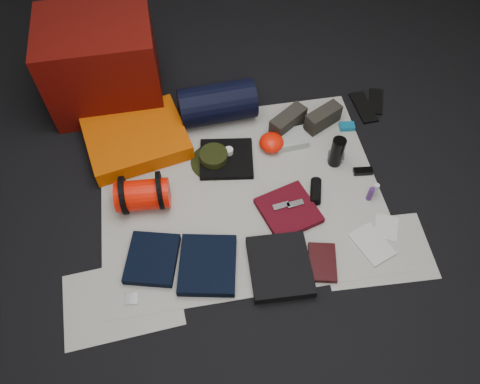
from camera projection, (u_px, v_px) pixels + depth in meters
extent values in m
cube|color=black|center=(241.00, 192.00, 2.73)|extent=(4.50, 4.50, 0.02)
cube|color=beige|center=(241.00, 191.00, 2.72)|extent=(1.60, 1.30, 0.01)
cube|color=beige|center=(122.00, 300.00, 2.35)|extent=(0.61, 0.44, 0.00)
cube|color=beige|center=(376.00, 250.00, 2.50)|extent=(0.60, 0.43, 0.00)
cube|color=#540A06|center=(102.00, 63.00, 2.93)|extent=(0.69, 0.58, 0.57)
cube|color=#D35002|center=(136.00, 139.00, 2.87)|extent=(0.67, 0.59, 0.11)
cylinder|color=#FF1604|center=(143.00, 195.00, 2.60)|extent=(0.30, 0.19, 0.17)
cylinder|color=black|center=(124.00, 195.00, 2.57)|extent=(0.02, 0.22, 0.22)
cylinder|color=black|center=(160.00, 190.00, 2.59)|extent=(0.03, 0.22, 0.22)
cylinder|color=black|center=(217.00, 103.00, 2.94)|extent=(0.49, 0.28, 0.25)
cylinder|color=black|center=(214.00, 162.00, 2.83)|extent=(0.33, 0.33, 0.01)
cylinder|color=black|center=(214.00, 157.00, 2.80)|extent=(0.17, 0.17, 0.07)
cube|color=#2C2923|center=(288.00, 122.00, 2.94)|extent=(0.26, 0.22, 0.13)
cube|color=#2C2923|center=(323.00, 118.00, 2.96)|extent=(0.26, 0.19, 0.12)
cube|color=black|center=(363.00, 107.00, 3.09)|extent=(0.12, 0.28, 0.02)
cube|color=black|center=(376.00, 102.00, 3.12)|extent=(0.16, 0.25, 0.01)
cube|color=black|center=(152.00, 259.00, 2.45)|extent=(0.32, 0.35, 0.05)
cube|color=black|center=(208.00, 265.00, 2.42)|extent=(0.35, 0.38, 0.05)
cube|color=black|center=(280.00, 266.00, 2.42)|extent=(0.33, 0.37, 0.06)
cube|color=black|center=(226.00, 159.00, 2.83)|extent=(0.36, 0.34, 0.03)
cube|color=#4D0812|center=(289.00, 210.00, 2.62)|extent=(0.36, 0.36, 0.04)
ellipsoid|color=#FF1604|center=(272.00, 142.00, 2.86)|extent=(0.15, 0.15, 0.10)
cube|color=#9BA39B|center=(290.00, 139.00, 2.91)|extent=(0.21, 0.16, 0.05)
cylinder|color=black|center=(337.00, 152.00, 2.75)|extent=(0.09, 0.09, 0.20)
cylinder|color=black|center=(316.00, 191.00, 2.68)|extent=(0.11, 0.17, 0.06)
cube|color=#A4A4A9|center=(336.00, 157.00, 2.83)|extent=(0.11, 0.09, 0.04)
cube|color=#0D6084|center=(347.00, 126.00, 2.98)|extent=(0.10, 0.07, 0.03)
cylinder|color=#452067|center=(370.00, 194.00, 2.65)|extent=(0.04, 0.04, 0.10)
cylinder|color=beige|center=(375.00, 190.00, 2.66)|extent=(0.03, 0.03, 0.09)
cube|color=black|center=(322.00, 262.00, 2.44)|extent=(0.19, 0.24, 0.03)
cube|color=beige|center=(372.00, 244.00, 2.51)|extent=(0.22, 0.26, 0.01)
cube|color=beige|center=(387.00, 227.00, 2.58)|extent=(0.18, 0.20, 0.01)
cube|color=black|center=(363.00, 171.00, 2.78)|extent=(0.12, 0.06, 0.03)
cube|color=#A4A4A9|center=(131.00, 299.00, 2.34)|extent=(0.06, 0.06, 0.01)
cylinder|color=silver|center=(229.00, 151.00, 2.82)|extent=(0.05, 0.05, 0.03)
cube|color=#A4A4A9|center=(281.00, 206.00, 2.60)|extent=(0.10, 0.05, 0.01)
cube|color=#A4A4A9|center=(295.00, 204.00, 2.61)|extent=(0.10, 0.05, 0.01)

